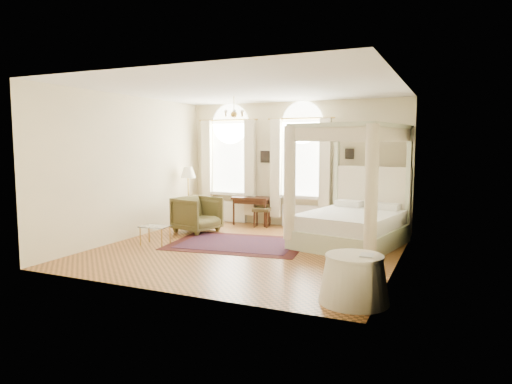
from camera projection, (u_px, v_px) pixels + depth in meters
ground at (247, 249)px, 9.51m from camera, size 6.00×6.00×0.00m
room_walls at (247, 154)px, 9.31m from camera, size 6.00×6.00×6.00m
window_left at (229, 169)px, 12.74m from camera, size 1.62×0.27×3.29m
window_right at (301, 171)px, 11.89m from camera, size 1.62×0.27×3.29m
chandelier at (234, 113)px, 10.66m from camera, size 0.51×0.45×0.50m
wall_pictures at (298, 156)px, 11.98m from camera, size 2.54×0.03×0.39m
canopy_bed at (350, 218)px, 9.85m from camera, size 2.39×2.74×2.60m
nightstand at (398, 223)px, 10.85m from camera, size 0.54×0.51×0.65m
nightstand_lamp at (395, 199)px, 10.83m from camera, size 0.25×0.25×0.36m
writing_desk at (252, 201)px, 12.35m from camera, size 1.05×0.59×0.76m
laptop at (250, 196)px, 12.34m from camera, size 0.34×0.28×0.02m
stool at (262, 211)px, 12.08m from camera, size 0.52×0.52×0.51m
armchair at (197, 214)px, 11.38m from camera, size 1.17×1.15×0.89m
coffee_table at (155, 228)px, 9.92m from camera, size 0.65×0.48×0.42m
floor_lamp at (188, 175)px, 12.29m from camera, size 0.41×0.41×1.58m
oriental_rug at (238, 243)px, 10.05m from camera, size 3.15×2.44×0.01m
side_table at (354, 279)px, 6.31m from camera, size 0.98×0.98×0.67m
book at (360, 255)px, 6.25m from camera, size 0.19×0.25×0.02m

